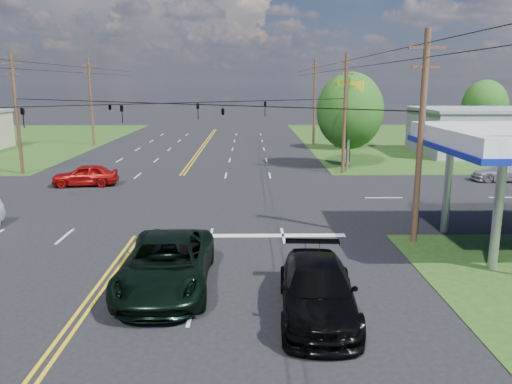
{
  "coord_description": "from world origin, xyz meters",
  "views": [
    {
      "loc": [
        5.39,
        -19.04,
        7.24
      ],
      "look_at": [
        5.72,
        6.0,
        1.74
      ],
      "focal_mm": 35.0,
      "sensor_mm": 36.0,
      "label": 1
    }
  ],
  "objects_px": {
    "pole_ne": "(345,112)",
    "pole_right_far": "(314,101)",
    "pole_se": "(421,136)",
    "suv_black": "(317,290)",
    "pole_nw": "(17,113)",
    "tree_right_a": "(350,111)",
    "retail_ne": "(488,133)",
    "tree_right_b": "(351,111)",
    "pole_left_far": "(91,101)",
    "pickup_dkgreen": "(167,264)",
    "tree_far_r": "(485,105)"
  },
  "relations": [
    {
      "from": "retail_ne",
      "to": "tree_right_b",
      "type": "height_order",
      "value": "tree_right_b"
    },
    {
      "from": "retail_ne",
      "to": "tree_far_r",
      "type": "height_order",
      "value": "tree_far_r"
    },
    {
      "from": "pole_right_far",
      "to": "tree_right_b",
      "type": "xyz_separation_m",
      "value": [
        3.5,
        -4.0,
        -0.95
      ]
    },
    {
      "from": "retail_ne",
      "to": "pole_left_far",
      "type": "height_order",
      "value": "pole_left_far"
    },
    {
      "from": "retail_ne",
      "to": "pole_se",
      "type": "relative_size",
      "value": 1.47
    },
    {
      "from": "pickup_dkgreen",
      "to": "suv_black",
      "type": "xyz_separation_m",
      "value": [
        5.11,
        -2.16,
        -0.08
      ]
    },
    {
      "from": "pole_right_far",
      "to": "tree_right_a",
      "type": "xyz_separation_m",
      "value": [
        1.0,
        -16.0,
        -0.3
      ]
    },
    {
      "from": "pole_se",
      "to": "tree_far_r",
      "type": "relative_size",
      "value": 1.25
    },
    {
      "from": "tree_far_r",
      "to": "pole_left_far",
      "type": "bearing_deg",
      "value": -177.56
    },
    {
      "from": "pole_ne",
      "to": "pole_right_far",
      "type": "bearing_deg",
      "value": 90.0
    },
    {
      "from": "tree_right_a",
      "to": "tree_far_r",
      "type": "xyz_separation_m",
      "value": [
        20.0,
        18.0,
        -0.33
      ]
    },
    {
      "from": "retail_ne",
      "to": "pole_nw",
      "type": "height_order",
      "value": "pole_nw"
    },
    {
      "from": "pole_right_far",
      "to": "suv_black",
      "type": "relative_size",
      "value": 1.73
    },
    {
      "from": "tree_far_r",
      "to": "pole_nw",
      "type": "bearing_deg",
      "value": -155.92
    },
    {
      "from": "pole_se",
      "to": "pole_right_far",
      "type": "bearing_deg",
      "value": 90.0
    },
    {
      "from": "suv_black",
      "to": "tree_right_b",
      "type": "bearing_deg",
      "value": 80.74
    },
    {
      "from": "retail_ne",
      "to": "tree_right_b",
      "type": "bearing_deg",
      "value": 163.5
    },
    {
      "from": "retail_ne",
      "to": "pole_se",
      "type": "height_order",
      "value": "pole_se"
    },
    {
      "from": "retail_ne",
      "to": "suv_black",
      "type": "relative_size",
      "value": 2.42
    },
    {
      "from": "tree_far_r",
      "to": "suv_black",
      "type": "bearing_deg",
      "value": -119.73
    },
    {
      "from": "pole_nw",
      "to": "pole_right_far",
      "type": "bearing_deg",
      "value": 36.16
    },
    {
      "from": "tree_right_b",
      "to": "suv_black",
      "type": "relative_size",
      "value": 1.22
    },
    {
      "from": "pole_left_far",
      "to": "tree_right_b",
      "type": "relative_size",
      "value": 1.41
    },
    {
      "from": "pole_right_far",
      "to": "tree_far_r",
      "type": "bearing_deg",
      "value": 5.44
    },
    {
      "from": "tree_far_r",
      "to": "pickup_dkgreen",
      "type": "relative_size",
      "value": 1.15
    },
    {
      "from": "pole_right_far",
      "to": "suv_black",
      "type": "distance_m",
      "value": 44.9
    },
    {
      "from": "retail_ne",
      "to": "suv_black",
      "type": "xyz_separation_m",
      "value": [
        -22.48,
        -36.36,
        -1.36
      ]
    },
    {
      "from": "pole_nw",
      "to": "pole_left_far",
      "type": "height_order",
      "value": "pole_left_far"
    },
    {
      "from": "pickup_dkgreen",
      "to": "suv_black",
      "type": "height_order",
      "value": "pickup_dkgreen"
    },
    {
      "from": "retail_ne",
      "to": "pole_right_far",
      "type": "distance_m",
      "value": 19.02
    },
    {
      "from": "pole_nw",
      "to": "pole_left_far",
      "type": "bearing_deg",
      "value": 90.0
    },
    {
      "from": "pole_ne",
      "to": "pickup_dkgreen",
      "type": "xyz_separation_m",
      "value": [
        -10.58,
        -23.19,
        -3.99
      ]
    },
    {
      "from": "pole_se",
      "to": "tree_right_b",
      "type": "distance_m",
      "value": 33.19
    },
    {
      "from": "tree_right_b",
      "to": "tree_far_r",
      "type": "height_order",
      "value": "tree_far_r"
    },
    {
      "from": "pole_left_far",
      "to": "tree_right_a",
      "type": "bearing_deg",
      "value": -30.65
    },
    {
      "from": "pole_nw",
      "to": "suv_black",
      "type": "relative_size",
      "value": 1.64
    },
    {
      "from": "pole_ne",
      "to": "pole_right_far",
      "type": "xyz_separation_m",
      "value": [
        0.0,
        19.0,
        0.25
      ]
    },
    {
      "from": "pole_ne",
      "to": "pole_left_far",
      "type": "height_order",
      "value": "pole_left_far"
    },
    {
      "from": "pole_se",
      "to": "pole_right_far",
      "type": "xyz_separation_m",
      "value": [
        0.0,
        37.0,
        0.25
      ]
    },
    {
      "from": "pole_se",
      "to": "suv_black",
      "type": "height_order",
      "value": "pole_se"
    },
    {
      "from": "pole_right_far",
      "to": "suv_black",
      "type": "xyz_separation_m",
      "value": [
        -5.48,
        -44.36,
        -4.33
      ]
    },
    {
      "from": "pole_ne",
      "to": "pole_nw",
      "type": "bearing_deg",
      "value": 180.0
    },
    {
      "from": "pole_ne",
      "to": "suv_black",
      "type": "xyz_separation_m",
      "value": [
        -5.48,
        -25.36,
        -4.08
      ]
    },
    {
      "from": "tree_right_b",
      "to": "pole_nw",
      "type": "bearing_deg",
      "value": -153.05
    },
    {
      "from": "pole_nw",
      "to": "tree_right_a",
      "type": "relative_size",
      "value": 1.16
    },
    {
      "from": "pole_se",
      "to": "tree_right_a",
      "type": "height_order",
      "value": "pole_se"
    },
    {
      "from": "tree_right_a",
      "to": "pickup_dkgreen",
      "type": "relative_size",
      "value": 1.23
    },
    {
      "from": "pole_ne",
      "to": "pickup_dkgreen",
      "type": "bearing_deg",
      "value": -114.53
    },
    {
      "from": "retail_ne",
      "to": "tree_right_b",
      "type": "xyz_separation_m",
      "value": [
        -13.5,
        4.0,
        2.02
      ]
    },
    {
      "from": "pole_right_far",
      "to": "suv_black",
      "type": "bearing_deg",
      "value": -97.04
    }
  ]
}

